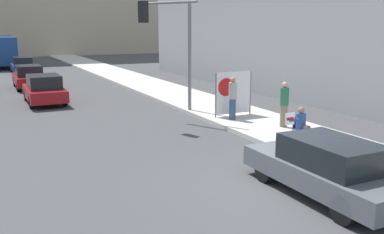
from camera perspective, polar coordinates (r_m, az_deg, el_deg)
ground_plane at (r=11.33m, az=11.64°, el=-9.15°), size 160.00×160.00×0.00m
sidewalk_curb at (r=25.73m, az=-2.47°, el=3.12°), size 3.47×90.00×0.17m
seated_protester at (r=14.84m, az=14.43°, el=-0.90°), size 0.92×0.77×1.22m
jogger_on_sidewalk at (r=17.06m, az=12.18°, el=1.71°), size 0.34×0.34×1.78m
pedestrian_behind at (r=18.14m, az=5.44°, el=2.57°), size 0.34×0.34×1.80m
protest_banner at (r=18.85m, az=5.50°, el=3.24°), size 1.84×0.06×1.94m
traffic_light_pole at (r=18.96m, az=-2.58°, el=10.90°), size 3.01×2.78×5.16m
parked_car_curbside at (r=10.83m, az=17.56°, el=-6.46°), size 1.75×4.49×1.43m
car_on_road_nearest at (r=24.10m, az=-19.10°, el=3.49°), size 1.83×4.23×1.54m
car_on_road_midblock at (r=30.63m, az=-20.93°, el=5.03°), size 1.81×4.38×1.53m
car_on_road_distant at (r=40.54m, az=-21.69°, el=6.44°), size 1.76×4.77×1.46m
city_bus_on_road at (r=48.71m, az=-24.16°, el=8.26°), size 2.53×10.90×3.06m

